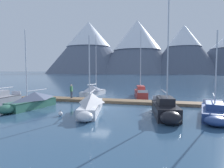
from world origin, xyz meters
name	(u,v)px	position (x,y,z in m)	size (l,w,h in m)	color
ground_plane	(97,108)	(0.00, 0.00, 0.00)	(700.00, 700.00, 0.00)	#2D4C6B
mountain_west_summit	(89,46)	(-75.11, 194.24, 30.21)	(94.90, 94.90, 57.08)	slate
mountain_central_massif	(137,45)	(-20.30, 190.93, 29.39)	(82.85, 82.85, 54.83)	slate
mountain_shoulder_ridge	(184,48)	(24.90, 185.04, 24.34)	(67.80, 67.80, 46.37)	#4C566B
dock	(108,101)	(0.00, 4.00, 0.15)	(23.35, 2.17, 0.30)	brown
sailboat_second_berth	(31,101)	(-6.32, -1.73, 0.75)	(2.66, 6.44, 7.61)	#336B56
sailboat_mid_dock_port	(94,90)	(-3.72, 9.43, 0.75)	(2.50, 6.15, 9.09)	white
sailboat_mid_dock_starboard	(91,103)	(0.12, -1.98, 0.82)	(2.93, 7.23, 6.65)	silver
sailboat_far_berth	(141,92)	(3.23, 9.79, 0.62)	(2.54, 6.46, 9.32)	#B2332D
sailboat_outer_slip	(166,109)	(6.56, -2.16, 0.66)	(2.41, 6.05, 9.33)	black
sailboat_end_of_dock	(214,112)	(10.28, -1.57, 0.49)	(2.75, 6.48, 6.83)	navy
person_on_dock	(71,90)	(-4.68, 3.98, 1.26)	(0.22, 0.59, 1.69)	#384256
mooring_buoy_channel_marker	(60,114)	(-1.86, -3.95, 0.19)	(0.38, 0.38, 0.46)	white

